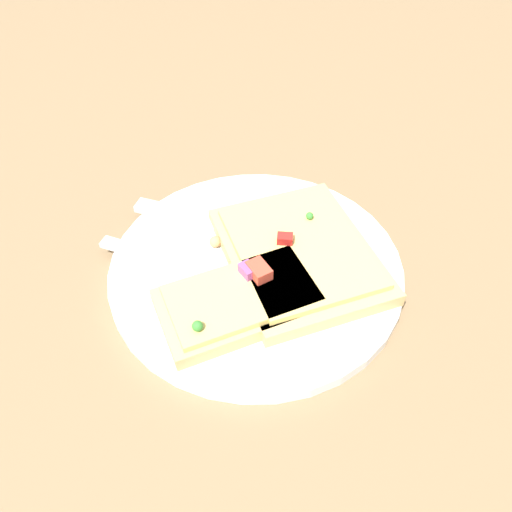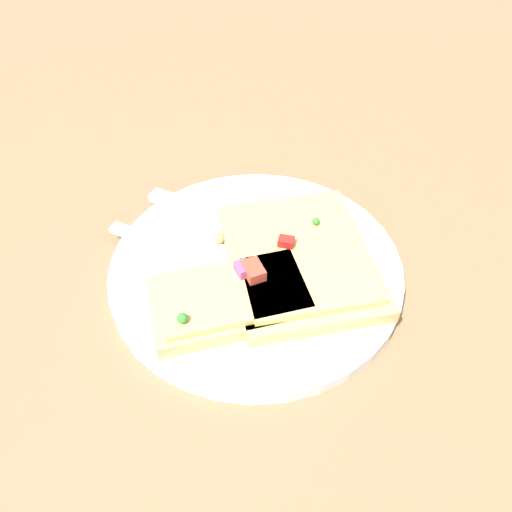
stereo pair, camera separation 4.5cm
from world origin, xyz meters
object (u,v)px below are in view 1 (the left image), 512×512
Objects in this scene: knife at (212,222)px; plate at (256,268)px; fork at (222,275)px; pizza_slice_main at (299,253)px; pizza_slice_corner at (242,300)px.

plate is at bearing -32.79° from knife.
pizza_slice_main is (0.07, -0.00, 0.01)m from fork.
pizza_slice_corner is at bearing -121.10° from plate.
knife is (-0.03, 0.07, 0.01)m from plate.
fork reaches higher than plate.
knife is 1.03× the size of pizza_slice_main.
fork is 1.10× the size of knife.
knife is at bearing 111.05° from plate.
plate is 1.87× the size of pizza_slice_corner.
knife is at bearing -96.47° from pizza_slice_corner.
pizza_slice_main is at bearing 37.34° from fork.
knife is at bearing 39.34° from pizza_slice_main.
pizza_slice_main reaches higher than knife.
pizza_slice_corner is at bearing -54.80° from knife.
pizza_slice_corner reaches higher than plate.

